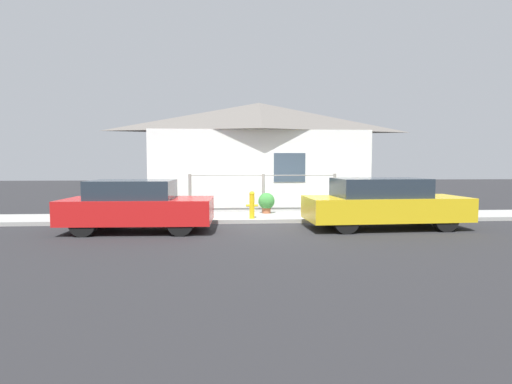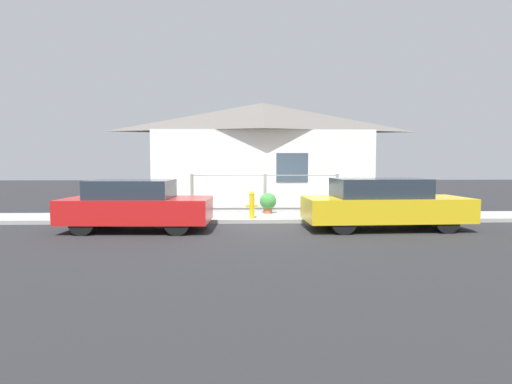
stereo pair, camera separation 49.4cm
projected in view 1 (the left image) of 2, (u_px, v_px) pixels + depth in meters
ground_plane at (268, 224)px, 11.60m from camera, size 60.00×60.00×0.00m
sidewalk at (265, 217)px, 12.48m from camera, size 24.00×1.79×0.12m
house at (259, 124)px, 14.60m from camera, size 8.18×2.23×3.97m
fence at (263, 191)px, 13.17m from camera, size 4.90×0.10×1.28m
car_left at (137, 206)px, 10.21m from camera, size 3.78×1.75×1.32m
car_right at (384, 203)px, 10.68m from camera, size 4.30×1.77×1.35m
fire_hydrant at (252, 204)px, 11.79m from camera, size 0.36×0.16×0.82m
potted_plant_near_hydrant at (266, 202)px, 13.03m from camera, size 0.54×0.54×0.67m
potted_plant_by_fence at (179, 204)px, 12.75m from camera, size 0.52×0.52×0.60m
potted_plant_corner at (346, 203)px, 12.84m from camera, size 0.49×0.49×0.63m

